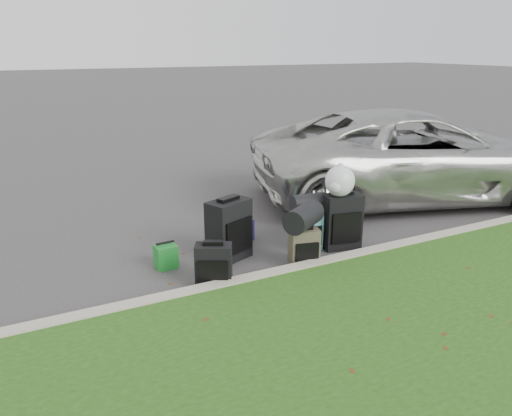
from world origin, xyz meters
name	(u,v)px	position (x,y,z in m)	size (l,w,h in m)	color
ground	(269,247)	(0.00, 0.00, 0.00)	(120.00, 120.00, 0.00)	#383535
curb	(306,269)	(0.00, -1.00, 0.07)	(120.00, 0.18, 0.15)	#9E937F
suv	(414,155)	(3.55, 0.93, 0.83)	(2.74, 5.95, 1.65)	#B7B7B2
suitcase_small_black	(214,266)	(-1.16, -0.78, 0.27)	(0.43, 0.24, 0.54)	black
suitcase_large_black_left	(229,230)	(-0.66, -0.10, 0.41)	(0.57, 0.34, 0.82)	black
suitcase_olive	(304,248)	(0.11, -0.77, 0.26)	(0.37, 0.23, 0.51)	#3B3627
suitcase_teal	(309,232)	(0.48, -0.30, 0.26)	(0.36, 0.22, 0.52)	teal
suitcase_large_black_right	(341,221)	(0.92, -0.46, 0.39)	(0.52, 0.31, 0.78)	black
tote_green	(166,257)	(-1.51, 0.01, 0.15)	(0.27, 0.22, 0.31)	#1B7B27
tote_navy	(242,230)	(-0.22, 0.42, 0.16)	(0.30, 0.23, 0.32)	navy
duffel_left	(304,217)	(0.11, -0.74, 0.67)	(0.31, 0.31, 0.58)	black
duffel_right	(309,203)	(0.51, -0.22, 0.65)	(0.27, 0.27, 0.48)	black
trash_bag	(340,181)	(0.85, -0.47, 0.99)	(0.41, 0.41, 0.41)	white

